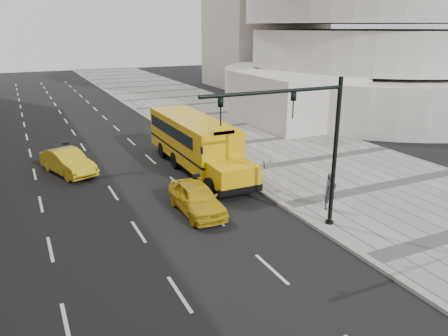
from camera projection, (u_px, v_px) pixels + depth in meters
name	position (u px, v px, depth m)	size (l,w,h in m)	color
ground	(132.00, 190.00, 23.12)	(140.00, 140.00, 0.00)	black
sidewalk_museum	(316.00, 160.00, 28.04)	(12.00, 140.00, 0.15)	gray
curb_museum	(233.00, 173.00, 25.57)	(0.30, 140.00, 0.15)	gray
school_bus	(194.00, 139.00, 26.36)	(2.96, 11.56, 3.19)	#DDAC0B
taxi_near	(197.00, 198.00, 20.12)	(1.66, 4.13, 1.41)	gold
taxi_far	(68.00, 162.00, 25.42)	(1.52, 4.35, 1.43)	gold
pedestrian	(330.00, 192.00, 20.09)	(0.62, 0.41, 1.71)	#322E36
traffic_signal	(308.00, 138.00, 17.07)	(6.18, 0.36, 6.40)	black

